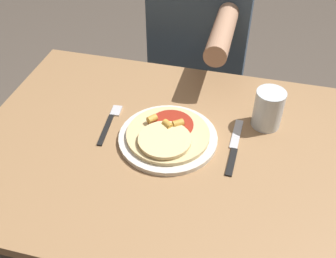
{
  "coord_description": "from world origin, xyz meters",
  "views": [
    {
      "loc": [
        0.15,
        -0.74,
        1.51
      ],
      "look_at": [
        -0.04,
        0.02,
        0.81
      ],
      "focal_mm": 42.0,
      "sensor_mm": 36.0,
      "label": 1
    }
  ],
  "objects_px": {
    "pizza": "(167,135)",
    "drinking_glass": "(268,109)",
    "knife": "(234,147)",
    "plate": "(168,138)",
    "person_diner": "(200,43)",
    "fork": "(110,122)",
    "dining_table": "(181,179)"
  },
  "relations": [
    {
      "from": "pizza",
      "to": "drinking_glass",
      "type": "bearing_deg",
      "value": 28.14
    },
    {
      "from": "pizza",
      "to": "knife",
      "type": "xyz_separation_m",
      "value": [
        0.18,
        0.02,
        -0.02
      ]
    },
    {
      "from": "plate",
      "to": "person_diner",
      "type": "distance_m",
      "value": 0.63
    },
    {
      "from": "pizza",
      "to": "fork",
      "type": "bearing_deg",
      "value": 168.74
    },
    {
      "from": "dining_table",
      "to": "plate",
      "type": "distance_m",
      "value": 0.14
    },
    {
      "from": "pizza",
      "to": "drinking_glass",
      "type": "height_order",
      "value": "drinking_glass"
    },
    {
      "from": "knife",
      "to": "dining_table",
      "type": "bearing_deg",
      "value": -165.26
    },
    {
      "from": "plate",
      "to": "pizza",
      "type": "xyz_separation_m",
      "value": [
        -0.0,
        -0.01,
        0.02
      ]
    },
    {
      "from": "dining_table",
      "to": "person_diner",
      "type": "relative_size",
      "value": 0.93
    },
    {
      "from": "plate",
      "to": "person_diner",
      "type": "bearing_deg",
      "value": 92.38
    },
    {
      "from": "dining_table",
      "to": "plate",
      "type": "xyz_separation_m",
      "value": [
        -0.04,
        0.02,
        0.13
      ]
    },
    {
      "from": "dining_table",
      "to": "fork",
      "type": "distance_m",
      "value": 0.26
    },
    {
      "from": "dining_table",
      "to": "fork",
      "type": "bearing_deg",
      "value": 166.54
    },
    {
      "from": "dining_table",
      "to": "drinking_glass",
      "type": "distance_m",
      "value": 0.32
    },
    {
      "from": "fork",
      "to": "drinking_glass",
      "type": "height_order",
      "value": "drinking_glass"
    },
    {
      "from": "drinking_glass",
      "to": "person_diner",
      "type": "height_order",
      "value": "person_diner"
    },
    {
      "from": "drinking_glass",
      "to": "person_diner",
      "type": "bearing_deg",
      "value": 119.75
    },
    {
      "from": "dining_table",
      "to": "person_diner",
      "type": "height_order",
      "value": "person_diner"
    },
    {
      "from": "knife",
      "to": "pizza",
      "type": "bearing_deg",
      "value": -174.22
    },
    {
      "from": "pizza",
      "to": "person_diner",
      "type": "distance_m",
      "value": 0.63
    },
    {
      "from": "fork",
      "to": "dining_table",
      "type": "bearing_deg",
      "value": -13.46
    },
    {
      "from": "dining_table",
      "to": "fork",
      "type": "relative_size",
      "value": 6.49
    },
    {
      "from": "person_diner",
      "to": "knife",
      "type": "bearing_deg",
      "value": -71.29
    },
    {
      "from": "person_diner",
      "to": "plate",
      "type": "bearing_deg",
      "value": -87.62
    },
    {
      "from": "plate",
      "to": "person_diner",
      "type": "relative_size",
      "value": 0.22
    },
    {
      "from": "pizza",
      "to": "knife",
      "type": "relative_size",
      "value": 1.03
    },
    {
      "from": "fork",
      "to": "person_diner",
      "type": "relative_size",
      "value": 0.14
    },
    {
      "from": "pizza",
      "to": "knife",
      "type": "distance_m",
      "value": 0.18
    },
    {
      "from": "pizza",
      "to": "person_diner",
      "type": "relative_size",
      "value": 0.19
    },
    {
      "from": "fork",
      "to": "person_diner",
      "type": "distance_m",
      "value": 0.61
    },
    {
      "from": "dining_table",
      "to": "knife",
      "type": "height_order",
      "value": "knife"
    },
    {
      "from": "dining_table",
      "to": "pizza",
      "type": "bearing_deg",
      "value": 157.98
    }
  ]
}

